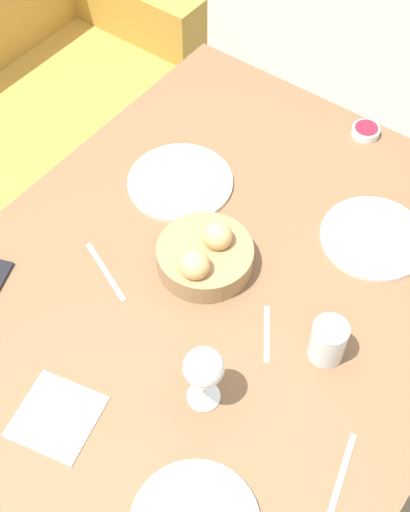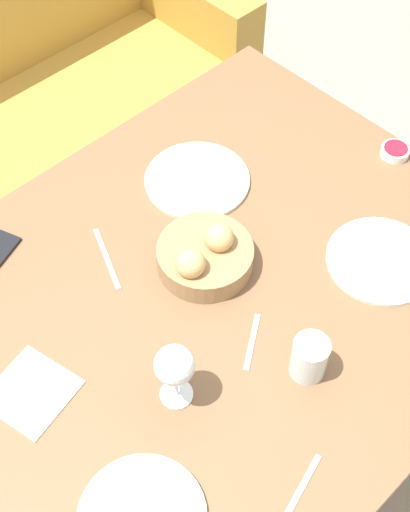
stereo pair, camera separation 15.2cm
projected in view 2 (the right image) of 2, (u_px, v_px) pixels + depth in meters
ground_plane at (200, 445)px, 2.09m from camera, size 10.00×10.00×0.00m
dining_table at (199, 323)px, 1.56m from camera, size 1.39×1.05×0.77m
bread_basket at (205, 256)px, 1.51m from camera, size 0.21×0.21×0.11m
plate_near_right at (381, 260)px, 1.54m from camera, size 0.24×0.24×0.01m
plate_far_center at (197, 180)px, 1.69m from camera, size 0.25×0.25×0.01m
water_tumbler at (309, 358)px, 1.35m from camera, size 0.07×0.07×0.09m
wine_glass at (175, 367)px, 1.27m from camera, size 0.08×0.08×0.16m
jam_bowl_berry at (395, 151)px, 1.73m from camera, size 0.07×0.07×0.02m
fork_silver at (297, 497)px, 1.24m from camera, size 0.17×0.05×0.00m
knife_silver at (107, 258)px, 1.55m from camera, size 0.08×0.17×0.00m
spoon_coffee at (252, 342)px, 1.42m from camera, size 0.12×0.08×0.00m
napkin at (31, 392)px, 1.36m from camera, size 0.18×0.18×0.00m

